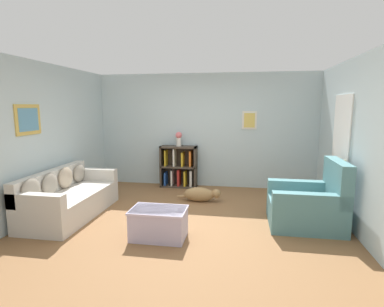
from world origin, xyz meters
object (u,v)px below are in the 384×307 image
Objects in this scene: dog at (201,194)px; coffee_table at (159,223)px; couch at (68,198)px; bookshelf at (179,168)px; vase at (179,138)px; recliner_chair at (310,205)px.

coffee_table is at bearing -101.63° from dog.
coffee_table is (1.78, -0.61, -0.08)m from couch.
dog is at bearing 27.98° from couch.
dog is at bearing 78.37° from coffee_table.
bookshelf is 1.09× the size of dog.
vase is at bearing 122.88° from dog.
dog is (0.65, -1.03, -0.31)m from bookshelf.
bookshelf is at bearing 142.04° from recliner_chair.
dog is (-1.85, 0.92, -0.20)m from recliner_chair.
recliner_chair is 2.36m from coffee_table.
recliner_chair is at bearing 3.07° from couch.
couch is 2.00× the size of bookshelf.
coffee_table is 2.38× the size of vase.
recliner_chair reaches higher than couch.
bookshelf is 3.17m from recliner_chair.
vase is at bearing 55.31° from couch.
recliner_chair is 1.38× the size of coffee_table.
recliner_chair is (3.99, 0.21, 0.03)m from couch.
vase is (-0.65, 1.01, 0.99)m from dog.
couch is 3.99m from recliner_chair.
vase is (-0.29, 2.75, 0.91)m from coffee_table.
recliner_chair reaches higher than coffee_table.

